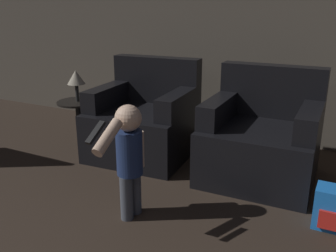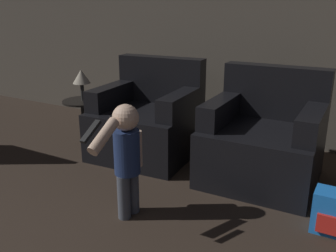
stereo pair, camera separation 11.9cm
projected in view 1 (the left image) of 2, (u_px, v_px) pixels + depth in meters
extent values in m
cube|color=#51493F|center=(209.00, 14.00, 3.96)|extent=(8.40, 0.05, 2.60)
cube|color=black|center=(142.00, 133.00, 3.59)|extent=(0.94, 0.90, 0.46)
cube|color=black|center=(157.00, 80.00, 3.75)|extent=(0.90, 0.22, 0.45)
cube|color=black|center=(108.00, 96.00, 3.62)|extent=(0.20, 0.70, 0.20)
cube|color=black|center=(178.00, 103.00, 3.35)|extent=(0.20, 0.70, 0.20)
cube|color=black|center=(259.00, 153.00, 3.11)|extent=(0.91, 0.87, 0.46)
cube|color=black|center=(272.00, 91.00, 3.26)|extent=(0.89, 0.18, 0.45)
cube|color=black|center=(219.00, 110.00, 3.15)|extent=(0.17, 0.69, 0.20)
cube|color=black|center=(310.00, 121.00, 2.85)|extent=(0.17, 0.69, 0.20)
cylinder|color=#474C56|center=(127.00, 198.00, 2.53)|extent=(0.09, 0.09, 0.32)
cylinder|color=#474C56|center=(135.00, 192.00, 2.61)|extent=(0.09, 0.09, 0.32)
cylinder|color=navy|center=(129.00, 153.00, 2.47)|extent=(0.18, 0.18, 0.30)
sphere|color=beige|center=(128.00, 118.00, 2.40)|extent=(0.18, 0.18, 0.18)
cylinder|color=beige|center=(139.00, 149.00, 2.57)|extent=(0.07, 0.07, 0.26)
cylinder|color=beige|center=(108.00, 137.00, 2.23)|extent=(0.07, 0.26, 0.19)
cube|color=black|center=(95.00, 132.00, 2.12)|extent=(0.04, 0.16, 0.10)
cube|color=blue|center=(336.00, 209.00, 2.43)|extent=(0.26, 0.17, 0.28)
cube|color=red|center=(334.00, 222.00, 2.36)|extent=(0.18, 0.02, 0.12)
cylinder|color=black|center=(79.00, 123.00, 3.92)|extent=(0.06, 0.06, 0.43)
cylinder|color=black|center=(78.00, 102.00, 3.85)|extent=(0.43, 0.43, 0.02)
cylinder|color=#262626|center=(77.00, 93.00, 3.82)|extent=(0.04, 0.04, 0.18)
cone|color=#9E937F|center=(76.00, 77.00, 3.77)|extent=(0.18, 0.18, 0.14)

